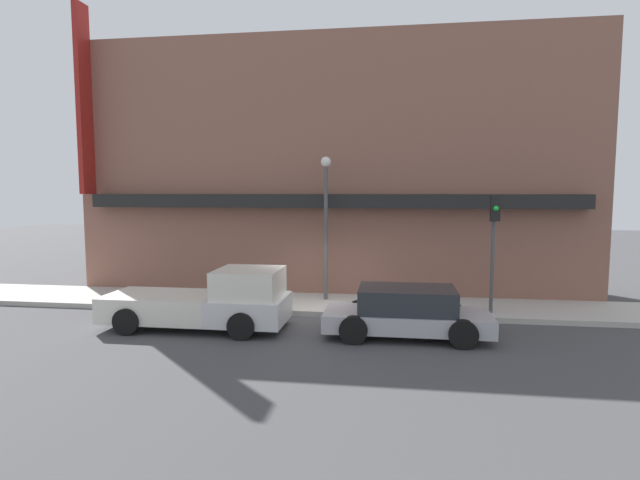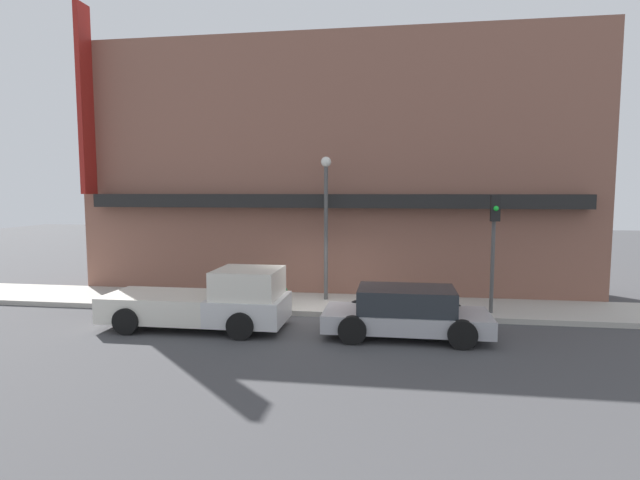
{
  "view_description": "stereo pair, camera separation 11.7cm",
  "coord_description": "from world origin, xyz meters",
  "px_view_note": "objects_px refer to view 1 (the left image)",
  "views": [
    {
      "loc": [
        2.35,
        -15.52,
        4.02
      ],
      "look_at": [
        -0.05,
        1.17,
        2.37
      ],
      "focal_mm": 28.0,
      "sensor_mm": 36.0,
      "label": 1
    },
    {
      "loc": [
        2.47,
        -15.5,
        4.02
      ],
      "look_at": [
        -0.05,
        1.17,
        2.37
      ],
      "focal_mm": 28.0,
      "sensor_mm": 36.0,
      "label": 2
    }
  ],
  "objects_px": {
    "parked_car": "(407,312)",
    "traffic_light": "(494,233)",
    "street_lamp": "(326,210)",
    "pickup_truck": "(209,302)",
    "fire_hydrant": "(285,296)"
  },
  "relations": [
    {
      "from": "pickup_truck",
      "to": "parked_car",
      "type": "distance_m",
      "value": 5.73
    },
    {
      "from": "parked_car",
      "to": "street_lamp",
      "type": "relative_size",
      "value": 0.9
    },
    {
      "from": "fire_hydrant",
      "to": "pickup_truck",
      "type": "bearing_deg",
      "value": -125.58
    },
    {
      "from": "pickup_truck",
      "to": "street_lamp",
      "type": "height_order",
      "value": "street_lamp"
    },
    {
      "from": "pickup_truck",
      "to": "street_lamp",
      "type": "xyz_separation_m",
      "value": [
        2.98,
        3.65,
        2.58
      ]
    },
    {
      "from": "street_lamp",
      "to": "traffic_light",
      "type": "bearing_deg",
      "value": -13.2
    },
    {
      "from": "parked_car",
      "to": "traffic_light",
      "type": "bearing_deg",
      "value": 39.58
    },
    {
      "from": "fire_hydrant",
      "to": "street_lamp",
      "type": "height_order",
      "value": "street_lamp"
    },
    {
      "from": "pickup_truck",
      "to": "parked_car",
      "type": "relative_size",
      "value": 1.18
    },
    {
      "from": "fire_hydrant",
      "to": "street_lamp",
      "type": "relative_size",
      "value": 0.13
    },
    {
      "from": "pickup_truck",
      "to": "fire_hydrant",
      "type": "height_order",
      "value": "pickup_truck"
    },
    {
      "from": "pickup_truck",
      "to": "street_lamp",
      "type": "bearing_deg",
      "value": 48.76
    },
    {
      "from": "parked_car",
      "to": "fire_hydrant",
      "type": "bearing_deg",
      "value": 147.19
    },
    {
      "from": "pickup_truck",
      "to": "traffic_light",
      "type": "height_order",
      "value": "traffic_light"
    },
    {
      "from": "parked_car",
      "to": "fire_hydrant",
      "type": "relative_size",
      "value": 7.18
    }
  ]
}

